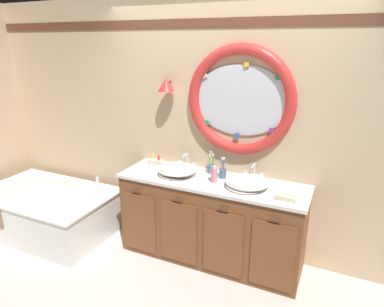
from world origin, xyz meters
name	(u,v)px	position (x,y,z in m)	size (l,w,h in m)	color
ground_plane	(198,271)	(0.00, 0.00, 0.00)	(14.00, 14.00, 0.00)	silver
back_wall_assembly	(224,127)	(0.02, 0.58, 1.33)	(6.40, 0.26, 2.60)	#D6B78E
vanity_counter	(211,220)	(0.02, 0.27, 0.44)	(1.86, 0.59, 0.88)	brown
bathtub	(48,207)	(-1.94, -0.02, 0.30)	(1.57, 0.98, 0.60)	white
sink_basin_left	(177,169)	(-0.35, 0.25, 0.94)	(0.39, 0.39, 0.12)	white
sink_basin_right	(247,182)	(0.38, 0.25, 0.93)	(0.41, 0.41, 0.10)	white
faucet_set_left	(187,162)	(-0.35, 0.47, 0.94)	(0.21, 0.13, 0.16)	silver
faucet_set_right	(254,173)	(0.38, 0.47, 0.94)	(0.22, 0.13, 0.16)	silver
toothbrush_holder_left	(211,168)	(-0.06, 0.45, 0.93)	(0.08, 0.08, 0.22)	slate
toothbrush_holder_right	(223,172)	(0.09, 0.37, 0.94)	(0.08, 0.08, 0.22)	slate
soap_dispenser	(214,175)	(0.05, 0.24, 0.95)	(0.06, 0.07, 0.17)	pink
folded_hand_towel	(286,197)	(0.75, 0.17, 0.89)	(0.18, 0.14, 0.03)	beige
toiletry_basket	(156,161)	(-0.70, 0.43, 0.91)	(0.16, 0.08, 0.12)	beige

